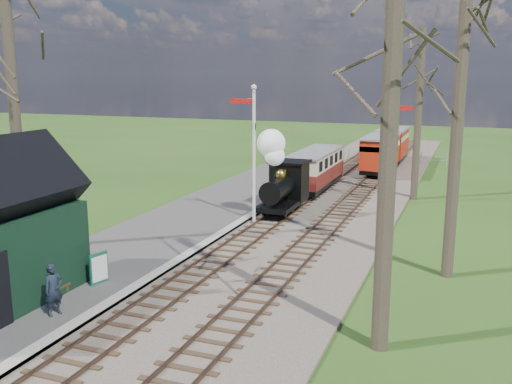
% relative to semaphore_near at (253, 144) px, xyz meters
% --- Properties ---
extents(distant_hills, '(114.40, 48.00, 22.02)m').
position_rel_semaphore_near_xyz_m(distant_hills, '(2.17, 48.38, -19.83)').
color(distant_hills, '#385B23').
rests_on(distant_hills, ground).
extents(ballast_bed, '(8.00, 60.00, 0.10)m').
position_rel_semaphore_near_xyz_m(ballast_bed, '(2.07, 6.00, -3.57)').
color(ballast_bed, brown).
rests_on(ballast_bed, ground).
extents(track_near, '(1.60, 60.00, 0.15)m').
position_rel_semaphore_near_xyz_m(track_near, '(0.77, 6.00, -3.52)').
color(track_near, brown).
rests_on(track_near, ground).
extents(track_far, '(1.60, 60.00, 0.15)m').
position_rel_semaphore_near_xyz_m(track_far, '(3.37, 6.00, -3.52)').
color(track_far, brown).
rests_on(track_far, ground).
extents(platform, '(5.00, 44.00, 0.20)m').
position_rel_semaphore_near_xyz_m(platform, '(-2.73, -2.00, -3.52)').
color(platform, '#474442').
rests_on(platform, ground).
extents(coping_strip, '(0.40, 44.00, 0.21)m').
position_rel_semaphore_near_xyz_m(coping_strip, '(-0.43, -2.00, -3.52)').
color(coping_strip, '#B2AD9E').
rests_on(coping_strip, ground).
extents(semaphore_near, '(1.22, 0.24, 6.22)m').
position_rel_semaphore_near_xyz_m(semaphore_near, '(0.00, 0.00, 0.00)').
color(semaphore_near, silver).
rests_on(semaphore_near, ground).
extents(semaphore_far, '(1.22, 0.24, 5.72)m').
position_rel_semaphore_near_xyz_m(semaphore_far, '(5.14, 6.00, -0.27)').
color(semaphore_far, silver).
rests_on(semaphore_far, ground).
extents(bare_trees, '(15.51, 22.39, 12.00)m').
position_rel_semaphore_near_xyz_m(bare_trees, '(2.10, -5.90, 1.59)').
color(bare_trees, '#382D23').
rests_on(bare_trees, ground).
extents(fence_line, '(12.60, 0.08, 1.00)m').
position_rel_semaphore_near_xyz_m(fence_line, '(1.07, 20.00, -3.07)').
color(fence_line, slate).
rests_on(fence_line, ground).
extents(locomotive, '(1.63, 3.80, 4.08)m').
position_rel_semaphore_near_xyz_m(locomotive, '(0.76, 1.87, -1.72)').
color(locomotive, black).
rests_on(locomotive, ground).
extents(coach, '(1.90, 6.52, 2.00)m').
position_rel_semaphore_near_xyz_m(coach, '(0.77, 7.93, -2.23)').
color(coach, black).
rests_on(coach, ground).
extents(red_carriage_a, '(2.01, 4.98, 2.12)m').
position_rel_semaphore_near_xyz_m(red_carriage_a, '(3.37, 14.68, -2.16)').
color(red_carriage_a, black).
rests_on(red_carriage_a, ground).
extents(red_carriage_b, '(2.01, 4.98, 2.12)m').
position_rel_semaphore_near_xyz_m(red_carriage_b, '(3.37, 20.18, -2.16)').
color(red_carriage_b, black).
rests_on(red_carriage_b, ground).
extents(sign_board, '(0.25, 0.67, 0.99)m').
position_rel_semaphore_near_xyz_m(sign_board, '(-1.61, -9.17, -2.93)').
color(sign_board, '#104C37').
rests_on(sign_board, platform).
extents(bench, '(0.58, 1.54, 0.86)m').
position_rel_semaphore_near_xyz_m(bench, '(-2.38, -10.79, -3.02)').
color(bench, '#412817').
rests_on(bench, platform).
extents(person, '(0.51, 0.62, 1.45)m').
position_rel_semaphore_near_xyz_m(person, '(-1.28, -11.61, -2.70)').
color(person, '#19212D').
rests_on(person, platform).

